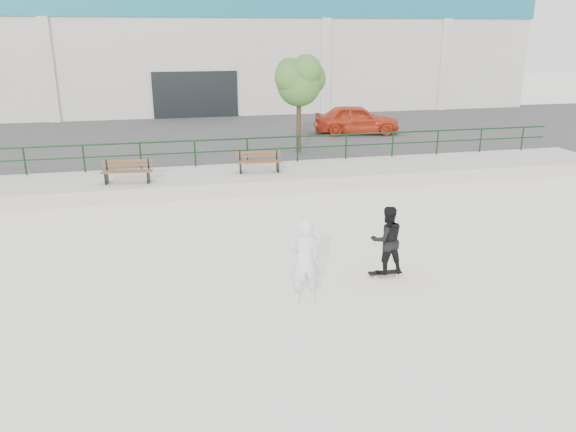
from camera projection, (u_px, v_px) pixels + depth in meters
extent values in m
plane|color=white|center=(282.00, 302.00, 11.72)|extent=(120.00, 120.00, 0.00)
cube|color=#AFABA0|center=(226.00, 180.00, 20.44)|extent=(30.00, 3.00, 0.50)
cube|color=#363636|center=(206.00, 139.00, 28.31)|extent=(60.00, 14.00, 0.50)
cylinder|color=#123317|center=(221.00, 140.00, 21.26)|extent=(28.00, 0.06, 0.06)
cylinder|color=#123317|center=(221.00, 151.00, 21.40)|extent=(28.00, 0.05, 0.05)
cylinder|color=#123317|center=(25.00, 162.00, 19.92)|extent=(0.06, 0.06, 1.00)
cylinder|color=#123317|center=(84.00, 159.00, 20.35)|extent=(0.06, 0.06, 1.00)
cylinder|color=#123317|center=(141.00, 156.00, 20.77)|extent=(0.06, 0.06, 1.00)
cylinder|color=#123317|center=(195.00, 154.00, 21.20)|extent=(0.06, 0.06, 1.00)
cylinder|color=#123317|center=(247.00, 151.00, 21.63)|extent=(0.06, 0.06, 1.00)
cylinder|color=#123317|center=(298.00, 149.00, 22.05)|extent=(0.06, 0.06, 1.00)
cylinder|color=#123317|center=(346.00, 147.00, 22.48)|extent=(0.06, 0.06, 1.00)
cylinder|color=#123317|center=(393.00, 145.00, 22.91)|extent=(0.06, 0.06, 1.00)
cylinder|color=#123317|center=(437.00, 143.00, 23.34)|extent=(0.06, 0.06, 1.00)
cylinder|color=#123317|center=(481.00, 141.00, 23.76)|extent=(0.06, 0.06, 1.00)
cylinder|color=#123317|center=(522.00, 139.00, 24.19)|extent=(0.06, 0.06, 1.00)
cube|color=silver|center=(186.00, 53.00, 40.11)|extent=(44.00, 16.00, 8.00)
cube|color=#1A7285|center=(183.00, 6.00, 39.14)|extent=(44.20, 16.20, 1.80)
cube|color=black|center=(196.00, 99.00, 33.40)|extent=(5.00, 0.15, 3.20)
cube|color=silver|center=(49.00, 75.00, 31.18)|extent=(0.60, 0.25, 6.20)
cube|color=silver|center=(325.00, 71.00, 34.60)|extent=(0.60, 0.25, 6.20)
cube|color=silver|center=(444.00, 69.00, 36.31)|extent=(0.60, 0.25, 6.20)
cube|color=#553A1D|center=(126.00, 173.00, 18.77)|extent=(1.67, 0.29, 0.04)
cube|color=#553A1D|center=(127.00, 171.00, 18.93)|extent=(1.67, 0.29, 0.04)
cube|color=#553A1D|center=(128.00, 170.00, 19.09)|extent=(1.67, 0.29, 0.04)
cube|color=#553A1D|center=(128.00, 165.00, 19.10)|extent=(1.66, 0.22, 0.09)
cube|color=#553A1D|center=(127.00, 161.00, 19.06)|extent=(1.66, 0.22, 0.09)
cube|color=black|center=(106.00, 178.00, 18.92)|extent=(0.11, 0.47, 0.39)
cube|color=black|center=(107.00, 165.00, 19.02)|extent=(0.06, 0.05, 0.39)
cube|color=black|center=(148.00, 177.00, 19.07)|extent=(0.11, 0.47, 0.39)
cube|color=black|center=(148.00, 164.00, 19.18)|extent=(0.06, 0.05, 0.39)
cube|color=#553A1D|center=(259.00, 163.00, 20.24)|extent=(1.63, 0.24, 0.04)
cube|color=#553A1D|center=(259.00, 162.00, 20.39)|extent=(1.63, 0.24, 0.04)
cube|color=#553A1D|center=(259.00, 161.00, 20.54)|extent=(1.63, 0.24, 0.04)
cube|color=#553A1D|center=(258.00, 156.00, 20.56)|extent=(1.63, 0.17, 0.09)
cube|color=#553A1D|center=(258.00, 152.00, 20.52)|extent=(1.63, 0.17, 0.09)
cube|color=black|center=(240.00, 168.00, 20.36)|extent=(0.09, 0.46, 0.38)
cube|color=black|center=(240.00, 156.00, 20.47)|extent=(0.06, 0.05, 0.38)
cube|color=black|center=(278.00, 166.00, 20.55)|extent=(0.09, 0.46, 0.38)
cube|color=black|center=(277.00, 155.00, 20.65)|extent=(0.06, 0.05, 0.38)
cylinder|color=#473823|center=(299.00, 124.00, 23.62)|extent=(0.20, 0.20, 2.43)
sphere|color=#325C22|center=(299.00, 84.00, 23.12)|extent=(1.82, 1.82, 1.82)
sphere|color=#325C22|center=(309.00, 78.00, 23.44)|extent=(1.42, 1.42, 1.42)
sphere|color=#325C22|center=(291.00, 77.00, 22.75)|extent=(1.31, 1.31, 1.31)
sphere|color=#325C22|center=(306.00, 70.00, 22.60)|extent=(1.21, 1.21, 1.21)
sphere|color=#325C22|center=(290.00, 71.00, 23.27)|extent=(1.11, 1.11, 1.11)
imported|color=red|center=(357.00, 119.00, 28.10)|extent=(4.47, 2.42, 1.45)
cube|color=black|center=(385.00, 272.00, 12.96)|extent=(0.79, 0.22, 0.02)
cube|color=brown|center=(385.00, 273.00, 12.97)|extent=(0.79, 0.22, 0.01)
cube|color=gray|center=(374.00, 275.00, 12.93)|extent=(0.06, 0.16, 0.03)
cube|color=gray|center=(395.00, 273.00, 13.02)|extent=(0.06, 0.16, 0.03)
cylinder|color=beige|center=(376.00, 277.00, 12.84)|extent=(0.06, 0.03, 0.06)
cylinder|color=beige|center=(373.00, 274.00, 13.02)|extent=(0.06, 0.03, 0.06)
cylinder|color=beige|center=(397.00, 275.00, 12.94)|extent=(0.06, 0.03, 0.06)
cylinder|color=beige|center=(394.00, 272.00, 13.12)|extent=(0.06, 0.03, 0.06)
imported|color=black|center=(387.00, 240.00, 12.71)|extent=(0.78, 0.61, 1.59)
imported|color=white|center=(304.00, 261.00, 11.47)|extent=(0.68, 0.46, 1.84)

